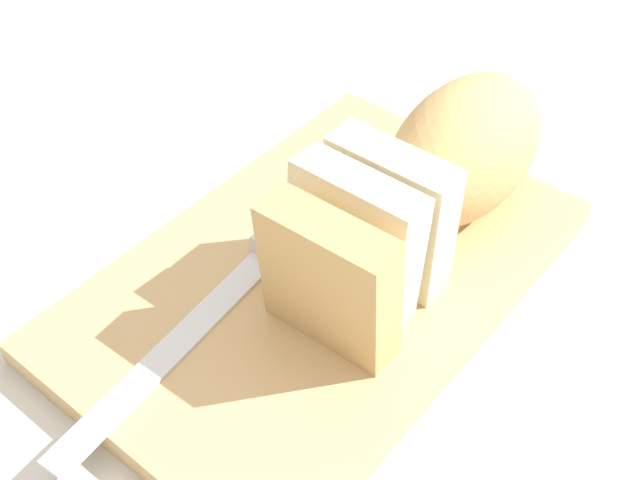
{
  "coord_description": "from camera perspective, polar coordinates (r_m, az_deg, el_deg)",
  "views": [
    {
      "loc": [
        0.34,
        0.25,
        0.47
      ],
      "look_at": [
        0.0,
        0.0,
        0.05
      ],
      "focal_mm": 45.83,
      "sensor_mm": 36.0,
      "label": 1
    }
  ],
  "objects": [
    {
      "name": "crumb_near_loaf",
      "position": [
        0.65,
        -2.29,
        1.17
      ],
      "size": [
        0.01,
        0.01,
        0.01
      ],
      "primitive_type": "sphere",
      "color": "#996633",
      "rests_on": "cutting_board"
    },
    {
      "name": "bread_knife",
      "position": [
        0.61,
        -4.51,
        -1.45
      ],
      "size": [
        0.29,
        0.04,
        0.02
      ],
      "rotation": [
        0.0,
        0.0,
        0.05
      ],
      "color": "silver",
      "rests_on": "cutting_board"
    },
    {
      "name": "ground_plane",
      "position": [
        0.63,
        0.0,
        -3.36
      ],
      "size": [
        3.0,
        3.0,
        0.0
      ],
      "primitive_type": "plane",
      "color": "beige"
    },
    {
      "name": "crumb_near_knife",
      "position": [
        0.65,
        0.26,
        1.87
      ],
      "size": [
        0.01,
        0.01,
        0.01
      ],
      "primitive_type": "sphere",
      "color": "#996633",
      "rests_on": "cutting_board"
    },
    {
      "name": "bread_loaf",
      "position": [
        0.61,
        7.67,
        4.13
      ],
      "size": [
        0.28,
        0.11,
        0.11
      ],
      "rotation": [
        0.0,
        0.0,
        -0.04
      ],
      "color": "tan",
      "rests_on": "cutting_board"
    },
    {
      "name": "cutting_board",
      "position": [
        0.62,
        0.0,
        -2.69
      ],
      "size": [
        0.41,
        0.27,
        0.02
      ],
      "primitive_type": "cube",
      "rotation": [
        0.0,
        0.0,
        -0.05
      ],
      "color": "tan",
      "rests_on": "ground_plane"
    },
    {
      "name": "crumb_stray_left",
      "position": [
        0.61,
        1.92,
        -2.25
      ],
      "size": [
        0.01,
        0.01,
        0.01
      ],
      "primitive_type": "sphere",
      "color": "#996633",
      "rests_on": "cutting_board"
    }
  ]
}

